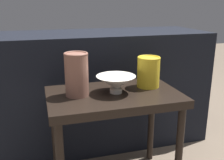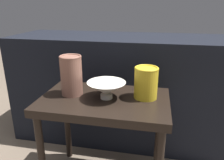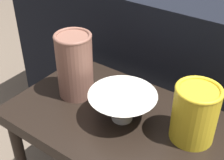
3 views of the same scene
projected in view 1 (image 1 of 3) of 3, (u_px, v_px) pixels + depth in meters
name	position (u px, v px, depth m)	size (l,w,h in m)	color
table	(114.00, 106.00, 1.28)	(0.63, 0.39, 0.51)	black
couch_backdrop	(92.00, 88.00, 1.77)	(1.50, 0.50, 0.75)	black
bowl	(116.00, 82.00, 1.25)	(0.19, 0.19, 0.08)	silver
vase_textured_left	(77.00, 74.00, 1.20)	(0.11, 0.11, 0.20)	brown
vase_colorful_right	(148.00, 71.00, 1.33)	(0.12, 0.12, 0.16)	gold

